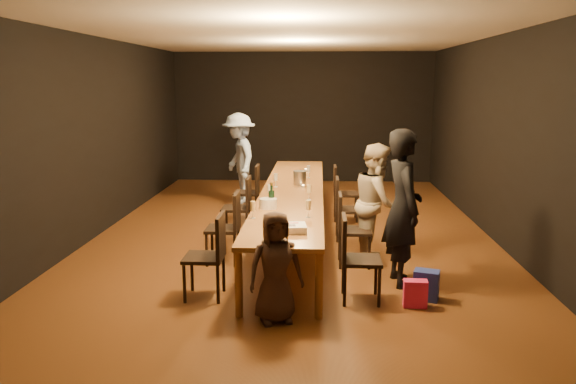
# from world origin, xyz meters

# --- Properties ---
(ground) EXTENTS (10.00, 10.00, 0.00)m
(ground) POSITION_xyz_m (0.00, 0.00, 0.00)
(ground) COLOR #4D2513
(ground) RESTS_ON ground
(room_shell) EXTENTS (6.04, 10.04, 3.02)m
(room_shell) POSITION_xyz_m (0.00, 0.00, 2.08)
(room_shell) COLOR black
(room_shell) RESTS_ON ground
(table) EXTENTS (0.90, 6.00, 0.75)m
(table) POSITION_xyz_m (0.00, 0.00, 0.70)
(table) COLOR brown
(table) RESTS_ON ground
(chair_right_0) EXTENTS (0.42, 0.42, 0.93)m
(chair_right_0) POSITION_xyz_m (0.85, -2.40, 0.47)
(chair_right_0) COLOR black
(chair_right_0) RESTS_ON ground
(chair_right_1) EXTENTS (0.42, 0.42, 0.93)m
(chair_right_1) POSITION_xyz_m (0.85, -1.20, 0.47)
(chair_right_1) COLOR black
(chair_right_1) RESTS_ON ground
(chair_right_2) EXTENTS (0.42, 0.42, 0.93)m
(chair_right_2) POSITION_xyz_m (0.85, 0.00, 0.47)
(chair_right_2) COLOR black
(chair_right_2) RESTS_ON ground
(chair_right_3) EXTENTS (0.42, 0.42, 0.93)m
(chair_right_3) POSITION_xyz_m (0.85, 1.20, 0.47)
(chair_right_3) COLOR black
(chair_right_3) RESTS_ON ground
(chair_left_0) EXTENTS (0.42, 0.42, 0.93)m
(chair_left_0) POSITION_xyz_m (-0.85, -2.40, 0.47)
(chair_left_0) COLOR black
(chair_left_0) RESTS_ON ground
(chair_left_1) EXTENTS (0.42, 0.42, 0.93)m
(chair_left_1) POSITION_xyz_m (-0.85, -1.20, 0.47)
(chair_left_1) COLOR black
(chair_left_1) RESTS_ON ground
(chair_left_2) EXTENTS (0.42, 0.42, 0.93)m
(chair_left_2) POSITION_xyz_m (-0.85, 0.00, 0.47)
(chair_left_2) COLOR black
(chair_left_2) RESTS_ON ground
(chair_left_3) EXTENTS (0.42, 0.42, 0.93)m
(chair_left_3) POSITION_xyz_m (-0.85, 1.20, 0.47)
(chair_left_3) COLOR black
(chair_left_3) RESTS_ON ground
(woman_birthday) EXTENTS (0.53, 0.72, 1.81)m
(woman_birthday) POSITION_xyz_m (1.35, -1.83, 0.91)
(woman_birthday) COLOR black
(woman_birthday) RESTS_ON ground
(woman_tan) EXTENTS (0.67, 0.81, 1.55)m
(woman_tan) POSITION_xyz_m (1.15, -0.97, 0.78)
(woman_tan) COLOR beige
(woman_tan) RESTS_ON ground
(man_blue) EXTENTS (1.03, 1.29, 1.74)m
(man_blue) POSITION_xyz_m (-1.15, 2.48, 0.87)
(man_blue) COLOR #94AFE5
(man_blue) RESTS_ON ground
(child) EXTENTS (0.62, 0.50, 1.11)m
(child) POSITION_xyz_m (-0.02, -2.98, 0.55)
(child) COLOR #3D2A22
(child) RESTS_ON ground
(gift_bag_red) EXTENTS (0.25, 0.15, 0.29)m
(gift_bag_red) POSITION_xyz_m (1.41, -2.55, 0.14)
(gift_bag_red) COLOR #DF2164
(gift_bag_red) RESTS_ON ground
(gift_bag_blue) EXTENTS (0.30, 0.25, 0.33)m
(gift_bag_blue) POSITION_xyz_m (1.56, -2.34, 0.16)
(gift_bag_blue) COLOR #24359F
(gift_bag_blue) RESTS_ON ground
(birthday_cake) EXTENTS (0.37, 0.31, 0.08)m
(birthday_cake) POSITION_xyz_m (0.08, -2.38, 0.79)
(birthday_cake) COLOR white
(birthday_cake) RESTS_ON table
(plate_stack) EXTENTS (0.28, 0.28, 0.12)m
(plate_stack) POSITION_xyz_m (-0.25, -1.27, 0.81)
(plate_stack) COLOR white
(plate_stack) RESTS_ON table
(champagne_bottle) EXTENTS (0.09, 0.09, 0.32)m
(champagne_bottle) POSITION_xyz_m (-0.21, -1.19, 0.91)
(champagne_bottle) COLOR black
(champagne_bottle) RESTS_ON table
(ice_bucket) EXTENTS (0.21, 0.21, 0.22)m
(ice_bucket) POSITION_xyz_m (0.09, 0.38, 0.86)
(ice_bucket) COLOR #A9A9AD
(ice_bucket) RESTS_ON table
(wineglass_0) EXTENTS (0.06, 0.06, 0.21)m
(wineglass_0) POSITION_xyz_m (-0.38, -1.82, 0.85)
(wineglass_0) COLOR beige
(wineglass_0) RESTS_ON table
(wineglass_1) EXTENTS (0.06, 0.06, 0.21)m
(wineglass_1) POSITION_xyz_m (0.27, -1.74, 0.85)
(wineglass_1) COLOR beige
(wineglass_1) RESTS_ON table
(wineglass_2) EXTENTS (0.06, 0.06, 0.21)m
(wineglass_2) POSITION_xyz_m (-0.28, -0.71, 0.85)
(wineglass_2) COLOR silver
(wineglass_2) RESTS_ON table
(wineglass_3) EXTENTS (0.06, 0.06, 0.21)m
(wineglass_3) POSITION_xyz_m (0.26, -0.72, 0.85)
(wineglass_3) COLOR beige
(wineglass_3) RESTS_ON table
(wineglass_4) EXTENTS (0.06, 0.06, 0.21)m
(wineglass_4) POSITION_xyz_m (-0.27, 0.19, 0.85)
(wineglass_4) COLOR silver
(wineglass_4) RESTS_ON table
(wineglass_5) EXTENTS (0.06, 0.06, 0.21)m
(wineglass_5) POSITION_xyz_m (0.21, 1.03, 0.85)
(wineglass_5) COLOR silver
(wineglass_5) RESTS_ON table
(tealight_near) EXTENTS (0.05, 0.05, 0.03)m
(tealight_near) POSITION_xyz_m (0.15, -2.28, 0.77)
(tealight_near) COLOR #B2B7B2
(tealight_near) RESTS_ON table
(tealight_mid) EXTENTS (0.05, 0.05, 0.03)m
(tealight_mid) POSITION_xyz_m (0.15, 0.19, 0.77)
(tealight_mid) COLOR #B2B7B2
(tealight_mid) RESTS_ON table
(tealight_far) EXTENTS (0.05, 0.05, 0.03)m
(tealight_far) POSITION_xyz_m (0.15, 1.80, 0.77)
(tealight_far) COLOR #B2B7B2
(tealight_far) RESTS_ON table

